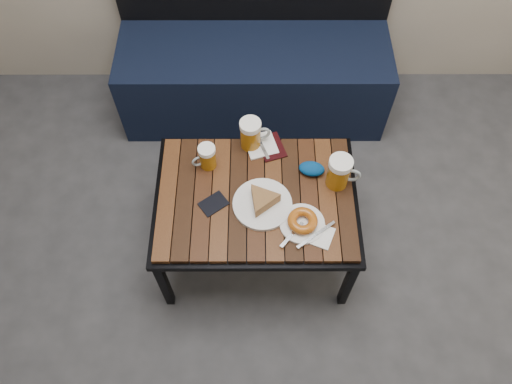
{
  "coord_description": "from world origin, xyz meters",
  "views": [
    {
      "loc": [
        -0.19,
        -0.19,
        2.22
      ],
      "look_at": [
        -0.19,
        0.85,
        0.5
      ],
      "focal_mm": 35.0,
      "sensor_mm": 36.0,
      "label": 1
    }
  ],
  "objects_px": {
    "beer_mug_centre": "(251,134)",
    "plate_bagel": "(302,222)",
    "cafe_table": "(256,201)",
    "beer_mug_right": "(340,172)",
    "bench": "(254,70)",
    "beer_mug_left": "(207,157)",
    "passport_navy": "(214,204)",
    "plate_pie": "(262,202)",
    "passport_burgundy": "(271,147)",
    "knit_pouch": "(312,169)"
  },
  "relations": [
    {
      "from": "cafe_table",
      "to": "plate_bagel",
      "type": "xyz_separation_m",
      "value": [
        0.18,
        -0.13,
        0.06
      ]
    },
    {
      "from": "beer_mug_left",
      "to": "passport_burgundy",
      "type": "xyz_separation_m",
      "value": [
        0.27,
        0.09,
        -0.06
      ]
    },
    {
      "from": "beer_mug_centre",
      "to": "plate_bagel",
      "type": "height_order",
      "value": "beer_mug_centre"
    },
    {
      "from": "cafe_table",
      "to": "beer_mug_centre",
      "type": "distance_m",
      "value": 0.29
    },
    {
      "from": "beer_mug_left",
      "to": "passport_navy",
      "type": "distance_m",
      "value": 0.2
    },
    {
      "from": "beer_mug_left",
      "to": "passport_burgundy",
      "type": "bearing_deg",
      "value": 176.54
    },
    {
      "from": "beer_mug_centre",
      "to": "knit_pouch",
      "type": "bearing_deg",
      "value": -43.64
    },
    {
      "from": "beer_mug_centre",
      "to": "passport_navy",
      "type": "relative_size",
      "value": 1.36
    },
    {
      "from": "beer_mug_centre",
      "to": "plate_bagel",
      "type": "distance_m",
      "value": 0.45
    },
    {
      "from": "passport_burgundy",
      "to": "beer_mug_centre",
      "type": "bearing_deg",
      "value": 151.31
    },
    {
      "from": "plate_bagel",
      "to": "beer_mug_left",
      "type": "bearing_deg",
      "value": 143.25
    },
    {
      "from": "beer_mug_right",
      "to": "plate_bagel",
      "type": "relative_size",
      "value": 0.69
    },
    {
      "from": "beer_mug_left",
      "to": "plate_pie",
      "type": "height_order",
      "value": "beer_mug_left"
    },
    {
      "from": "cafe_table",
      "to": "beer_mug_right",
      "type": "bearing_deg",
      "value": 10.63
    },
    {
      "from": "beer_mug_centre",
      "to": "beer_mug_right",
      "type": "height_order",
      "value": "beer_mug_right"
    },
    {
      "from": "cafe_table",
      "to": "plate_bagel",
      "type": "distance_m",
      "value": 0.23
    },
    {
      "from": "cafe_table",
      "to": "passport_burgundy",
      "type": "relative_size",
      "value": 6.01
    },
    {
      "from": "passport_navy",
      "to": "passport_burgundy",
      "type": "distance_m",
      "value": 0.37
    },
    {
      "from": "cafe_table",
      "to": "beer_mug_centre",
      "type": "xyz_separation_m",
      "value": [
        -0.02,
        0.26,
        0.12
      ]
    },
    {
      "from": "beer_mug_right",
      "to": "plate_pie",
      "type": "distance_m",
      "value": 0.33
    },
    {
      "from": "bench",
      "to": "beer_mug_left",
      "type": "bearing_deg",
      "value": -104.44
    },
    {
      "from": "plate_pie",
      "to": "plate_bagel",
      "type": "height_order",
      "value": "plate_pie"
    },
    {
      "from": "plate_bagel",
      "to": "beer_mug_right",
      "type": "bearing_deg",
      "value": 51.88
    },
    {
      "from": "beer_mug_centre",
      "to": "bench",
      "type": "bearing_deg",
      "value": 75.15
    },
    {
      "from": "bench",
      "to": "passport_navy",
      "type": "relative_size",
      "value": 12.99
    },
    {
      "from": "bench",
      "to": "beer_mug_right",
      "type": "height_order",
      "value": "bench"
    },
    {
      "from": "bench",
      "to": "beer_mug_left",
      "type": "relative_size",
      "value": 12.01
    },
    {
      "from": "knit_pouch",
      "to": "bench",
      "type": "bearing_deg",
      "value": 106.89
    },
    {
      "from": "beer_mug_right",
      "to": "passport_burgundy",
      "type": "relative_size",
      "value": 1.1
    },
    {
      "from": "passport_navy",
      "to": "passport_burgundy",
      "type": "relative_size",
      "value": 0.77
    },
    {
      "from": "beer_mug_right",
      "to": "plate_pie",
      "type": "bearing_deg",
      "value": -153.9
    },
    {
      "from": "plate_bagel",
      "to": "passport_navy",
      "type": "bearing_deg",
      "value": 165.01
    },
    {
      "from": "bench",
      "to": "beer_mug_left",
      "type": "distance_m",
      "value": 0.82
    },
    {
      "from": "bench",
      "to": "plate_pie",
      "type": "distance_m",
      "value": 0.98
    },
    {
      "from": "beer_mug_left",
      "to": "plate_bagel",
      "type": "distance_m",
      "value": 0.48
    },
    {
      "from": "bench",
      "to": "passport_navy",
      "type": "distance_m",
      "value": 0.98
    },
    {
      "from": "bench",
      "to": "beer_mug_left",
      "type": "height_order",
      "value": "bench"
    },
    {
      "from": "bench",
      "to": "beer_mug_right",
      "type": "xyz_separation_m",
      "value": [
        0.34,
        -0.85,
        0.28
      ]
    },
    {
      "from": "beer_mug_centre",
      "to": "beer_mug_right",
      "type": "xyz_separation_m",
      "value": [
        0.36,
        -0.2,
        0.0
      ]
    },
    {
      "from": "plate_bagel",
      "to": "passport_burgundy",
      "type": "relative_size",
      "value": 1.59
    },
    {
      "from": "passport_navy",
      "to": "knit_pouch",
      "type": "bearing_deg",
      "value": 74.63
    },
    {
      "from": "beer_mug_left",
      "to": "passport_burgundy",
      "type": "height_order",
      "value": "beer_mug_left"
    },
    {
      "from": "beer_mug_centre",
      "to": "plate_bagel",
      "type": "bearing_deg",
      "value": -76.79
    },
    {
      "from": "cafe_table",
      "to": "bench",
      "type": "bearing_deg",
      "value": 90.53
    },
    {
      "from": "cafe_table",
      "to": "passport_burgundy",
      "type": "bearing_deg",
      "value": 74.85
    },
    {
      "from": "cafe_table",
      "to": "beer_mug_right",
      "type": "xyz_separation_m",
      "value": [
        0.34,
        0.06,
        0.12
      ]
    },
    {
      "from": "beer_mug_right",
      "to": "plate_bagel",
      "type": "height_order",
      "value": "beer_mug_right"
    },
    {
      "from": "beer_mug_left",
      "to": "plate_bagel",
      "type": "bearing_deg",
      "value": 120.9
    },
    {
      "from": "beer_mug_centre",
      "to": "passport_burgundy",
      "type": "distance_m",
      "value": 0.11
    },
    {
      "from": "beer_mug_left",
      "to": "plate_pie",
      "type": "distance_m",
      "value": 0.3
    }
  ]
}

